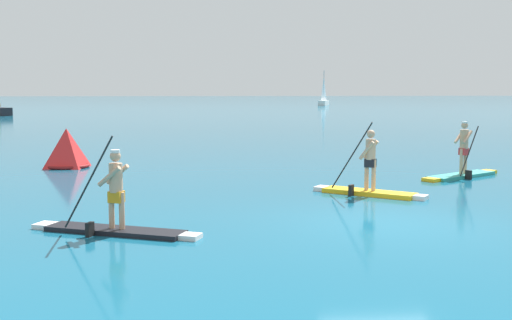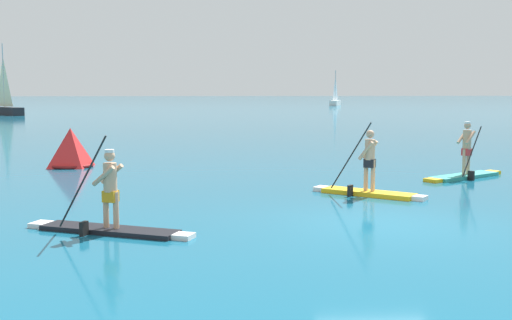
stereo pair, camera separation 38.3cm
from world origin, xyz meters
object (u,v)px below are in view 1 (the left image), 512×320
Objects in this scene: paddleboarder_far_right at (462,166)px; sailboat_right_horizon at (324,101)px; paddleboarder_near_left at (114,216)px; paddleboarder_mid_center at (369,182)px; race_marker_buoy at (67,150)px.

sailboat_right_horizon is (12.09, 83.99, 0.42)m from paddleboarder_far_right.
paddleboarder_far_right is at bearing -121.93° from paddleboarder_near_left.
paddleboarder_near_left is 1.26× the size of paddleboarder_mid_center.
paddleboarder_mid_center is 1.49× the size of race_marker_buoy.
paddleboarder_near_left is 1.09× the size of paddleboarder_far_right.
race_marker_buoy is (-3.03, 10.61, 0.28)m from paddleboarder_near_left.
race_marker_buoy is 0.32× the size of sailboat_right_horizon.
race_marker_buoy is at bearing 0.82° from paddleboarder_mid_center.
sailboat_right_horizon is at bearing -80.66° from paddleboarder_near_left.
sailboat_right_horizon reaches higher than paddleboarder_near_left.
paddleboarder_mid_center is 88.46m from sailboat_right_horizon.
paddleboarder_mid_center reaches higher than paddleboarder_far_right.
race_marker_buoy is 84.14m from sailboat_right_horizon.
paddleboarder_near_left is at bearing 70.02° from paddleboarder_mid_center.
race_marker_buoy is (-12.92, 3.64, 0.28)m from paddleboarder_far_right.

